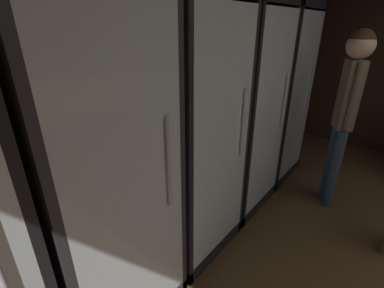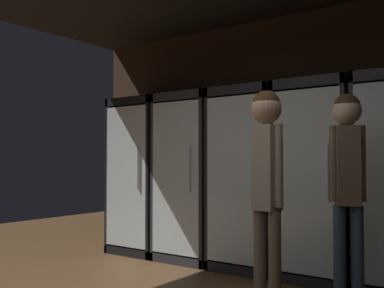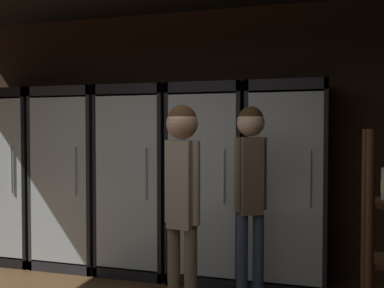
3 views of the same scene
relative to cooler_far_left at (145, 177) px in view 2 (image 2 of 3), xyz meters
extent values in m
cube|color=#382619|center=(2.09, 0.32, 0.43)|extent=(6.00, 0.06, 2.80)
cube|color=black|center=(0.00, 0.25, 0.02)|extent=(0.74, 0.04, 1.96)
cube|color=black|center=(-0.35, -0.05, 0.02)|extent=(0.04, 0.64, 1.96)
cube|color=black|center=(0.35, -0.05, 0.02)|extent=(0.04, 0.64, 1.96)
cube|color=black|center=(0.00, -0.05, 0.95)|extent=(0.74, 0.64, 0.10)
cube|color=black|center=(0.00, -0.05, -0.92)|extent=(0.74, 0.64, 0.10)
cube|color=white|center=(0.00, 0.22, 0.02)|extent=(0.66, 0.02, 1.72)
cube|color=silver|center=(0.00, -0.35, 0.02)|extent=(0.66, 0.02, 1.72)
cylinder|color=#B2B2B7|center=(0.22, -0.38, 0.11)|extent=(0.02, 0.02, 0.50)
cube|color=silver|center=(0.00, -0.05, -0.85)|extent=(0.64, 0.56, 0.02)
cylinder|color=black|center=(-0.21, -0.05, -0.72)|extent=(0.07, 0.07, 0.24)
cylinder|color=black|center=(-0.21, -0.05, -0.56)|extent=(0.03, 0.03, 0.07)
cylinder|color=#2D2D33|center=(-0.21, -0.05, -0.71)|extent=(0.07, 0.07, 0.10)
cylinder|color=gray|center=(0.01, -0.02, -0.73)|extent=(0.07, 0.07, 0.22)
cylinder|color=gray|center=(0.01, -0.02, -0.57)|extent=(0.03, 0.03, 0.10)
cylinder|color=#2D2D33|center=(0.01, -0.02, -0.72)|extent=(0.08, 0.08, 0.06)
cylinder|color=black|center=(0.22, -0.02, -0.75)|extent=(0.06, 0.06, 0.18)
cylinder|color=black|center=(0.22, -0.02, -0.62)|extent=(0.02, 0.02, 0.07)
cylinder|color=beige|center=(0.22, -0.02, -0.77)|extent=(0.06, 0.06, 0.06)
cube|color=silver|center=(0.00, -0.05, -0.42)|extent=(0.64, 0.56, 0.02)
cylinder|color=gray|center=(-0.15, -0.06, -0.29)|extent=(0.07, 0.07, 0.23)
cylinder|color=gray|center=(-0.15, -0.06, -0.13)|extent=(0.03, 0.03, 0.09)
cylinder|color=white|center=(-0.15, -0.06, -0.30)|extent=(0.07, 0.07, 0.08)
cylinder|color=#9EAD99|center=(0.17, -0.07, -0.32)|extent=(0.06, 0.06, 0.18)
cylinder|color=#9EAD99|center=(0.17, -0.07, -0.19)|extent=(0.02, 0.02, 0.07)
cylinder|color=tan|center=(0.17, -0.07, -0.33)|extent=(0.06, 0.06, 0.05)
cube|color=silver|center=(0.00, -0.05, 0.01)|extent=(0.64, 0.56, 0.02)
cylinder|color=#194723|center=(-0.21, -0.08, 0.12)|extent=(0.08, 0.08, 0.21)
cylinder|color=#194723|center=(-0.21, -0.08, 0.28)|extent=(0.03, 0.03, 0.09)
cylinder|color=#B2332D|center=(-0.21, -0.08, 0.12)|extent=(0.08, 0.08, 0.06)
cylinder|color=#194723|center=(0.01, -0.07, 0.12)|extent=(0.07, 0.07, 0.21)
cylinder|color=#194723|center=(0.01, -0.07, 0.27)|extent=(0.03, 0.03, 0.07)
cylinder|color=#B2332D|center=(0.01, -0.07, 0.10)|extent=(0.08, 0.08, 0.07)
cylinder|color=black|center=(0.21, -0.07, 0.13)|extent=(0.07, 0.07, 0.21)
cylinder|color=black|center=(0.21, -0.07, 0.27)|extent=(0.03, 0.03, 0.08)
cylinder|color=beige|center=(0.21, -0.07, 0.11)|extent=(0.08, 0.08, 0.08)
cube|color=silver|center=(0.00, -0.05, 0.44)|extent=(0.64, 0.56, 0.02)
cylinder|color=#9EAD99|center=(-0.23, -0.08, 0.56)|extent=(0.07, 0.07, 0.23)
cylinder|color=#9EAD99|center=(-0.23, -0.08, 0.71)|extent=(0.03, 0.03, 0.06)
cylinder|color=tan|center=(-0.23, -0.08, 0.56)|extent=(0.07, 0.07, 0.08)
cylinder|color=#9EAD99|center=(-0.07, -0.03, 0.54)|extent=(0.07, 0.07, 0.18)
cylinder|color=#9EAD99|center=(-0.07, -0.03, 0.67)|extent=(0.02, 0.02, 0.08)
cylinder|color=beige|center=(-0.07, -0.03, 0.51)|extent=(0.07, 0.07, 0.07)
cylinder|color=#336B38|center=(0.08, -0.01, 0.54)|extent=(0.07, 0.07, 0.19)
cylinder|color=#336B38|center=(0.08, -0.01, 0.69)|extent=(0.02, 0.02, 0.09)
cylinder|color=#2D2D33|center=(0.08, -0.01, 0.54)|extent=(0.07, 0.07, 0.07)
cylinder|color=brown|center=(0.25, -0.04, 0.55)|extent=(0.07, 0.07, 0.20)
cylinder|color=brown|center=(0.25, -0.04, 0.68)|extent=(0.03, 0.03, 0.08)
cylinder|color=tan|center=(0.25, -0.04, 0.54)|extent=(0.08, 0.08, 0.07)
cube|color=#2B2B30|center=(0.77, 0.25, 0.02)|extent=(0.74, 0.04, 1.96)
cube|color=#2B2B30|center=(0.43, -0.05, 0.02)|extent=(0.04, 0.64, 1.96)
cube|color=#2B2B30|center=(1.12, -0.05, 0.02)|extent=(0.04, 0.64, 1.96)
cube|color=#2B2B30|center=(0.77, -0.05, 0.95)|extent=(0.74, 0.64, 0.10)
cube|color=#2B2B30|center=(0.77, -0.05, -0.92)|extent=(0.74, 0.64, 0.10)
cube|color=white|center=(0.77, 0.22, 0.02)|extent=(0.66, 0.02, 1.72)
cube|color=silver|center=(0.77, -0.35, 0.02)|extent=(0.66, 0.02, 1.72)
cylinder|color=#B2B2B7|center=(1.00, -0.38, 0.11)|extent=(0.02, 0.02, 0.50)
cube|color=silver|center=(0.77, -0.05, -0.85)|extent=(0.64, 0.56, 0.02)
cylinder|color=brown|center=(0.55, -0.07, -0.72)|extent=(0.08, 0.08, 0.23)
cylinder|color=brown|center=(0.55, -0.07, -0.57)|extent=(0.03, 0.03, 0.07)
cylinder|color=white|center=(0.55, -0.07, -0.74)|extent=(0.08, 0.08, 0.08)
cylinder|color=black|center=(0.77, 0.00, -0.72)|extent=(0.07, 0.07, 0.23)
cylinder|color=black|center=(0.77, 0.00, -0.57)|extent=(0.03, 0.03, 0.08)
cylinder|color=white|center=(0.77, 0.00, -0.74)|extent=(0.07, 0.07, 0.07)
cylinder|color=gray|center=(0.98, -0.01, -0.74)|extent=(0.06, 0.06, 0.20)
cylinder|color=gray|center=(0.98, -0.01, -0.60)|extent=(0.03, 0.03, 0.08)
cylinder|color=#B2332D|center=(0.98, -0.01, -0.77)|extent=(0.07, 0.07, 0.06)
cube|color=silver|center=(0.77, -0.05, -0.27)|extent=(0.64, 0.56, 0.02)
cylinder|color=brown|center=(0.61, -0.05, -0.17)|extent=(0.07, 0.07, 0.19)
cylinder|color=brown|center=(0.61, -0.05, -0.03)|extent=(0.03, 0.03, 0.09)
cylinder|color=#B2332D|center=(0.61, -0.05, -0.19)|extent=(0.08, 0.08, 0.06)
cylinder|color=brown|center=(0.94, -0.03, -0.16)|extent=(0.07, 0.07, 0.21)
cylinder|color=brown|center=(0.94, -0.03, -0.01)|extent=(0.03, 0.03, 0.08)
cylinder|color=tan|center=(0.94, -0.03, -0.16)|extent=(0.08, 0.08, 0.08)
cube|color=silver|center=(0.77, -0.05, 0.30)|extent=(0.64, 0.56, 0.02)
cylinder|color=#194723|center=(0.54, -0.03, 0.42)|extent=(0.08, 0.08, 0.23)
cylinder|color=#194723|center=(0.54, -0.03, 0.57)|extent=(0.03, 0.03, 0.07)
cylinder|color=white|center=(0.54, -0.03, 0.43)|extent=(0.08, 0.08, 0.08)
cylinder|color=black|center=(0.70, -0.01, 0.40)|extent=(0.08, 0.08, 0.19)
cylinder|color=black|center=(0.70, -0.01, 0.53)|extent=(0.02, 0.02, 0.07)
cylinder|color=beige|center=(0.70, -0.01, 0.38)|extent=(0.08, 0.08, 0.06)
cylinder|color=gray|center=(0.86, -0.01, 0.42)|extent=(0.07, 0.07, 0.24)
cylinder|color=gray|center=(0.86, -0.01, 0.58)|extent=(0.02, 0.02, 0.07)
cylinder|color=#2D2D33|center=(0.86, -0.01, 0.43)|extent=(0.07, 0.07, 0.08)
cylinder|color=#194723|center=(1.02, -0.02, 0.40)|extent=(0.06, 0.06, 0.18)
cylinder|color=#194723|center=(1.02, -0.02, 0.53)|extent=(0.02, 0.02, 0.10)
cylinder|color=white|center=(1.02, -0.02, 0.38)|extent=(0.06, 0.06, 0.05)
cube|color=black|center=(1.55, 0.25, 0.02)|extent=(0.74, 0.04, 1.96)
cube|color=black|center=(1.20, -0.05, 0.02)|extent=(0.04, 0.64, 1.96)
cube|color=black|center=(1.90, -0.05, 0.02)|extent=(0.04, 0.64, 1.96)
cube|color=black|center=(1.55, -0.05, 0.95)|extent=(0.74, 0.64, 0.10)
cube|color=black|center=(1.55, -0.05, -0.92)|extent=(0.74, 0.64, 0.10)
cube|color=white|center=(1.55, 0.22, 0.02)|extent=(0.66, 0.02, 1.72)
cube|color=silver|center=(1.55, -0.35, 0.02)|extent=(0.66, 0.02, 1.72)
cylinder|color=#B2B2B7|center=(1.77, -0.38, 0.11)|extent=(0.02, 0.02, 0.50)
cube|color=silver|center=(1.55, -0.05, -0.85)|extent=(0.64, 0.56, 0.02)
cylinder|color=#336B38|center=(1.33, -0.06, -0.72)|extent=(0.07, 0.07, 0.23)
cylinder|color=#336B38|center=(1.33, -0.06, -0.58)|extent=(0.02, 0.02, 0.06)
cylinder|color=tan|center=(1.33, -0.06, -0.74)|extent=(0.07, 0.07, 0.07)
cylinder|color=#9EAD99|center=(1.55, -0.09, -0.73)|extent=(0.07, 0.07, 0.22)
cylinder|color=#9EAD99|center=(1.55, -0.09, -0.57)|extent=(0.02, 0.02, 0.09)
cylinder|color=#2D2D33|center=(1.55, -0.09, -0.76)|extent=(0.08, 0.08, 0.06)
cylinder|color=#336B38|center=(1.77, -0.08, -0.72)|extent=(0.07, 0.07, 0.23)
cylinder|color=#336B38|center=(1.77, -0.08, -0.56)|extent=(0.02, 0.02, 0.08)
cylinder|color=#2D2D33|center=(1.77, -0.08, -0.75)|extent=(0.07, 0.07, 0.08)
cube|color=silver|center=(1.55, -0.05, -0.42)|extent=(0.64, 0.56, 0.02)
cylinder|color=#9EAD99|center=(1.40, -0.02, -0.30)|extent=(0.06, 0.06, 0.22)
cylinder|color=#9EAD99|center=(1.40, -0.02, -0.15)|extent=(0.02, 0.02, 0.08)
cylinder|color=#2D2D33|center=(1.40, -0.02, -0.29)|extent=(0.07, 0.07, 0.08)
cylinder|color=gray|center=(1.70, -0.05, -0.31)|extent=(0.07, 0.07, 0.20)
cylinder|color=gray|center=(1.70, -0.05, -0.17)|extent=(0.03, 0.03, 0.08)
cylinder|color=tan|center=(1.70, -0.05, -0.32)|extent=(0.08, 0.08, 0.07)
cube|color=silver|center=(1.55, -0.05, 0.01)|extent=(0.64, 0.56, 0.02)
cylinder|color=#194723|center=(1.34, -0.05, 0.13)|extent=(0.06, 0.06, 0.22)
cylinder|color=#194723|center=(1.34, -0.05, 0.27)|extent=(0.02, 0.02, 0.07)
cylinder|color=#2D2D33|center=(1.34, -0.05, 0.13)|extent=(0.06, 0.06, 0.07)
cylinder|color=#336B38|center=(1.54, 0.00, 0.11)|extent=(0.08, 0.08, 0.18)
cylinder|color=#336B38|center=(1.54, 0.00, 0.24)|extent=(0.02, 0.02, 0.08)
cylinder|color=#B2332D|center=(1.54, 0.00, 0.09)|extent=(0.08, 0.08, 0.07)
cylinder|color=gray|center=(1.77, -0.01, 0.13)|extent=(0.07, 0.07, 0.22)
cylinder|color=gray|center=(1.77, -0.01, 0.29)|extent=(0.02, 0.02, 0.09)
cylinder|color=beige|center=(1.77, -0.01, 0.10)|extent=(0.07, 0.07, 0.06)
cube|color=silver|center=(1.55, -0.05, 0.44)|extent=(0.64, 0.56, 0.02)
cylinder|color=#194723|center=(1.38, -0.03, 0.56)|extent=(0.07, 0.07, 0.22)
cylinder|color=#194723|center=(1.38, -0.03, 0.71)|extent=(0.02, 0.02, 0.07)
cylinder|color=#B2332D|center=(1.38, -0.03, 0.54)|extent=(0.07, 0.07, 0.08)
cylinder|color=gray|center=(1.72, -0.09, 0.55)|extent=(0.07, 0.07, 0.20)
cylinder|color=gray|center=(1.72, -0.09, 0.69)|extent=(0.02, 0.02, 0.10)
cylinder|color=#2D2D33|center=(1.72, -0.09, 0.54)|extent=(0.08, 0.08, 0.06)
cube|color=black|center=(2.32, 0.25, 0.02)|extent=(0.74, 0.04, 1.96)
cube|color=black|center=(1.97, -0.05, 0.02)|extent=(0.04, 0.64, 1.96)
cube|color=black|center=(2.67, -0.05, 0.02)|extent=(0.04, 0.64, 1.96)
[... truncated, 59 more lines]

